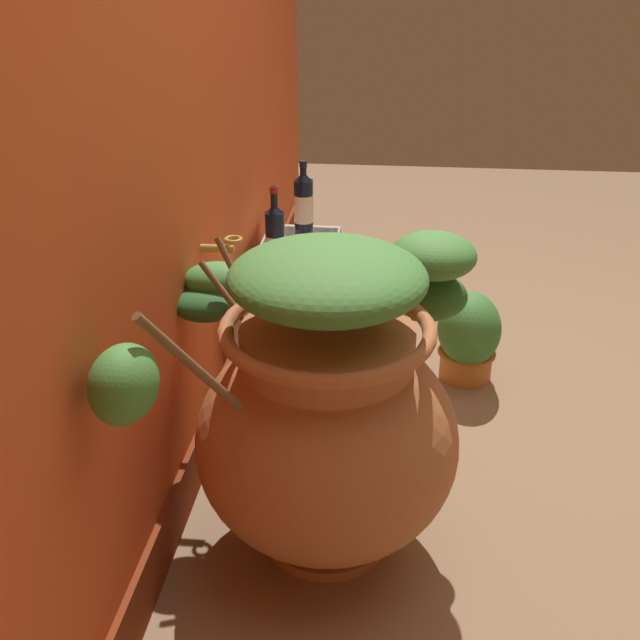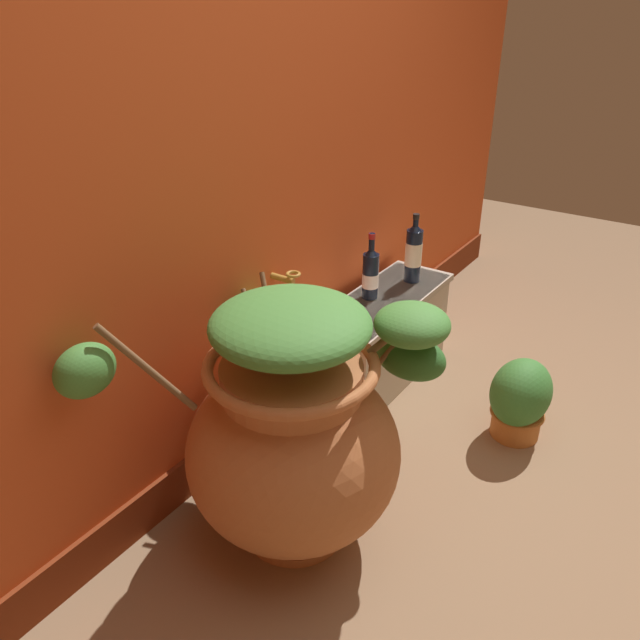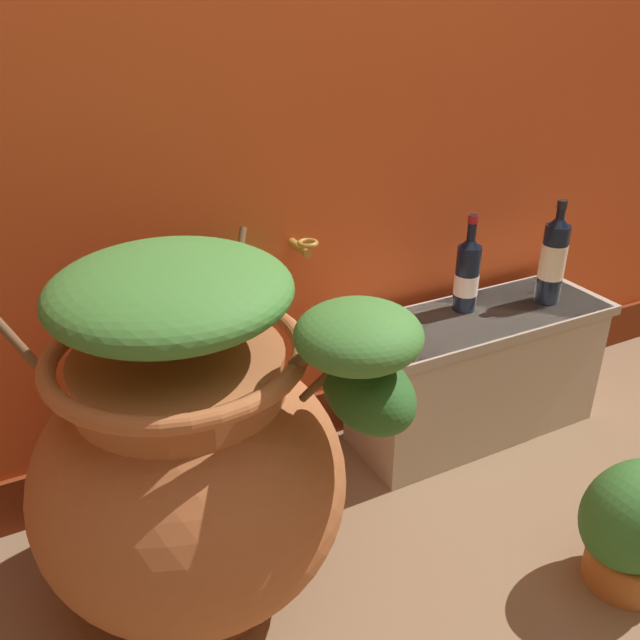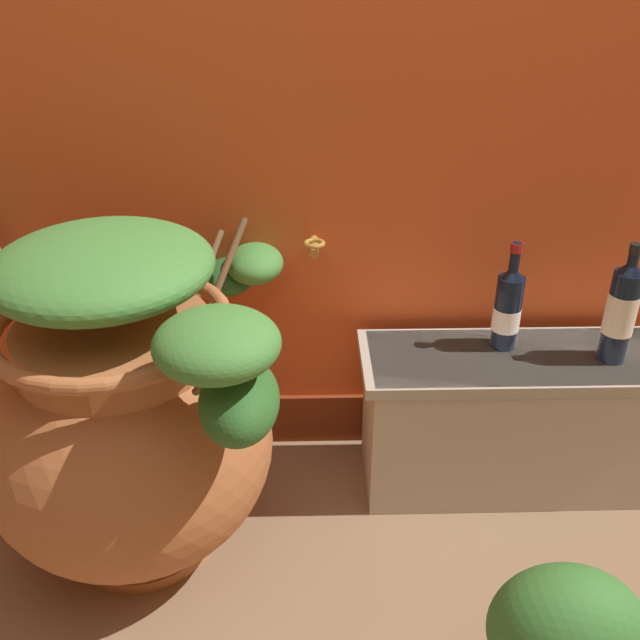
{
  "view_description": "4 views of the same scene",
  "coord_description": "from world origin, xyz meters",
  "px_view_note": "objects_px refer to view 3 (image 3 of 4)",
  "views": [
    {
      "loc": [
        -2.06,
        0.54,
        1.47
      ],
      "look_at": [
        0.04,
        0.75,
        0.42
      ],
      "focal_mm": 41.82,
      "sensor_mm": 36.0,
      "label": 1
    },
    {
      "loc": [
        -1.73,
        -0.27,
        1.63
      ],
      "look_at": [
        -0.04,
        0.88,
        0.55
      ],
      "focal_mm": 35.33,
      "sensor_mm": 36.0,
      "label": 2
    },
    {
      "loc": [
        -0.75,
        -0.46,
        1.3
      ],
      "look_at": [
        -0.07,
        0.86,
        0.55
      ],
      "focal_mm": 37.18,
      "sensor_mm": 36.0,
      "label": 3
    },
    {
      "loc": [
        -0.06,
        -0.65,
        1.39
      ],
      "look_at": [
        -0.03,
        0.88,
        0.55
      ],
      "focal_mm": 39.02,
      "sensor_mm": 36.0,
      "label": 4
    }
  ],
  "objects_px": {
    "terracotta_urn": "(192,451)",
    "wine_bottle_left": "(467,273)",
    "wine_bottle_middle": "(553,258)",
    "potted_shrub": "(638,525)"
  },
  "relations": [
    {
      "from": "wine_bottle_middle",
      "to": "potted_shrub",
      "type": "bearing_deg",
      "value": -114.68
    },
    {
      "from": "wine_bottle_left",
      "to": "wine_bottle_middle",
      "type": "relative_size",
      "value": 0.92
    },
    {
      "from": "terracotta_urn",
      "to": "wine_bottle_middle",
      "type": "xyz_separation_m",
      "value": [
        1.21,
        0.21,
        0.15
      ]
    },
    {
      "from": "terracotta_urn",
      "to": "potted_shrub",
      "type": "height_order",
      "value": "terracotta_urn"
    },
    {
      "from": "wine_bottle_middle",
      "to": "wine_bottle_left",
      "type": "bearing_deg",
      "value": 164.87
    },
    {
      "from": "wine_bottle_left",
      "to": "terracotta_urn",
      "type": "bearing_deg",
      "value": -163.53
    },
    {
      "from": "potted_shrub",
      "to": "wine_bottle_left",
      "type": "bearing_deg",
      "value": 87.42
    },
    {
      "from": "potted_shrub",
      "to": "terracotta_urn",
      "type": "bearing_deg",
      "value": 154.04
    },
    {
      "from": "terracotta_urn",
      "to": "wine_bottle_left",
      "type": "relative_size",
      "value": 3.05
    },
    {
      "from": "wine_bottle_left",
      "to": "wine_bottle_middle",
      "type": "height_order",
      "value": "wine_bottle_middle"
    }
  ]
}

